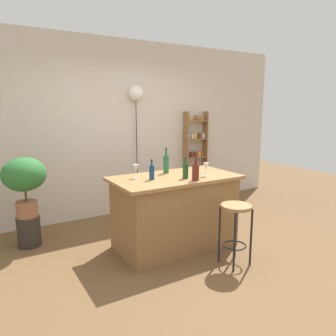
{
  "coord_description": "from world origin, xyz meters",
  "views": [
    {
      "loc": [
        -2.05,
        -2.93,
        1.74
      ],
      "look_at": [
        0.05,
        0.55,
        0.97
      ],
      "focal_mm": 34.12,
      "sensor_mm": 36.0,
      "label": 1
    }
  ],
  "objects_px": {
    "bar_stool": "(236,220)",
    "wine_glass_center": "(206,167)",
    "bottle_wine_red": "(166,163)",
    "bottle_vinegar": "(196,172)",
    "pendant_globe_light": "(136,94)",
    "plant_stool": "(29,231)",
    "bottle_soda_blue": "(152,172)",
    "bottle_olive_oil": "(185,170)",
    "potted_plant": "(24,178)",
    "spice_shelf": "(195,157)",
    "wine_glass_left": "(136,168)"
  },
  "relations": [
    {
      "from": "bar_stool",
      "to": "wine_glass_center",
      "type": "height_order",
      "value": "wine_glass_center"
    },
    {
      "from": "wine_glass_center",
      "to": "bottle_wine_red",
      "type": "bearing_deg",
      "value": 129.15
    },
    {
      "from": "bar_stool",
      "to": "bottle_vinegar",
      "type": "distance_m",
      "value": 0.7
    },
    {
      "from": "bottle_wine_red",
      "to": "bottle_vinegar",
      "type": "height_order",
      "value": "bottle_wine_red"
    },
    {
      "from": "bottle_vinegar",
      "to": "pendant_globe_light",
      "type": "bearing_deg",
      "value": 85.74
    },
    {
      "from": "plant_stool",
      "to": "bottle_soda_blue",
      "type": "xyz_separation_m",
      "value": [
        1.26,
        -0.97,
        0.81
      ]
    },
    {
      "from": "bottle_olive_oil",
      "to": "pendant_globe_light",
      "type": "height_order",
      "value": "pendant_globe_light"
    },
    {
      "from": "plant_stool",
      "to": "bottle_olive_oil",
      "type": "bearing_deg",
      "value": -34.35
    },
    {
      "from": "bar_stool",
      "to": "potted_plant",
      "type": "relative_size",
      "value": 0.92
    },
    {
      "from": "bar_stool",
      "to": "bottle_soda_blue",
      "type": "xyz_separation_m",
      "value": [
        -0.65,
        0.74,
        0.48
      ]
    },
    {
      "from": "bar_stool",
      "to": "plant_stool",
      "type": "bearing_deg",
      "value": 138.03
    },
    {
      "from": "wine_glass_center",
      "to": "pendant_globe_light",
      "type": "xyz_separation_m",
      "value": [
        -0.12,
        1.71,
        0.92
      ]
    },
    {
      "from": "spice_shelf",
      "to": "wine_glass_center",
      "type": "bearing_deg",
      "value": -122.32
    },
    {
      "from": "potted_plant",
      "to": "bottle_soda_blue",
      "type": "relative_size",
      "value": 3.15
    },
    {
      "from": "plant_stool",
      "to": "bottle_wine_red",
      "type": "relative_size",
      "value": 1.18
    },
    {
      "from": "bottle_wine_red",
      "to": "wine_glass_left",
      "type": "xyz_separation_m",
      "value": [
        -0.46,
        -0.06,
        -0.01
      ]
    },
    {
      "from": "wine_glass_left",
      "to": "wine_glass_center",
      "type": "relative_size",
      "value": 1.0
    },
    {
      "from": "bottle_wine_red",
      "to": "pendant_globe_light",
      "type": "xyz_separation_m",
      "value": [
        0.21,
        1.31,
        0.92
      ]
    },
    {
      "from": "bottle_soda_blue",
      "to": "wine_glass_left",
      "type": "relative_size",
      "value": 1.46
    },
    {
      "from": "wine_glass_left",
      "to": "pendant_globe_light",
      "type": "distance_m",
      "value": 1.78
    },
    {
      "from": "bottle_vinegar",
      "to": "wine_glass_center",
      "type": "distance_m",
      "value": 0.29
    },
    {
      "from": "bottle_soda_blue",
      "to": "wine_glass_center",
      "type": "relative_size",
      "value": 1.46
    },
    {
      "from": "bottle_wine_red",
      "to": "bottle_olive_oil",
      "type": "bearing_deg",
      "value": -84.15
    },
    {
      "from": "wine_glass_left",
      "to": "bottle_soda_blue",
      "type": "bearing_deg",
      "value": -55.71
    },
    {
      "from": "pendant_globe_light",
      "to": "bottle_vinegar",
      "type": "bearing_deg",
      "value": -94.26
    },
    {
      "from": "bar_stool",
      "to": "pendant_globe_light",
      "type": "height_order",
      "value": "pendant_globe_light"
    },
    {
      "from": "bottle_soda_blue",
      "to": "wine_glass_left",
      "type": "bearing_deg",
      "value": 124.29
    },
    {
      "from": "spice_shelf",
      "to": "potted_plant",
      "type": "xyz_separation_m",
      "value": [
        -2.98,
        -0.54,
        0.04
      ]
    },
    {
      "from": "potted_plant",
      "to": "bottle_wine_red",
      "type": "relative_size",
      "value": 2.3
    },
    {
      "from": "potted_plant",
      "to": "spice_shelf",
      "type": "bearing_deg",
      "value": 10.29
    },
    {
      "from": "bottle_olive_oil",
      "to": "wine_glass_center",
      "type": "relative_size",
      "value": 1.56
    },
    {
      "from": "bottle_wine_red",
      "to": "wine_glass_center",
      "type": "bearing_deg",
      "value": -50.85
    },
    {
      "from": "bottle_olive_oil",
      "to": "potted_plant",
      "type": "bearing_deg",
      "value": 145.65
    },
    {
      "from": "bottle_wine_red",
      "to": "wine_glass_left",
      "type": "height_order",
      "value": "bottle_wine_red"
    },
    {
      "from": "bar_stool",
      "to": "potted_plant",
      "type": "xyz_separation_m",
      "value": [
        -1.9,
        1.71,
        0.37
      ]
    },
    {
      "from": "bottle_soda_blue",
      "to": "plant_stool",
      "type": "bearing_deg",
      "value": 142.35
    },
    {
      "from": "spice_shelf",
      "to": "plant_stool",
      "type": "relative_size",
      "value": 4.32
    },
    {
      "from": "spice_shelf",
      "to": "bottle_vinegar",
      "type": "distance_m",
      "value": 2.24
    },
    {
      "from": "potted_plant",
      "to": "pendant_globe_light",
      "type": "height_order",
      "value": "pendant_globe_light"
    },
    {
      "from": "bar_stool",
      "to": "spice_shelf",
      "type": "height_order",
      "value": "spice_shelf"
    },
    {
      "from": "wine_glass_center",
      "to": "bottle_vinegar",
      "type": "bearing_deg",
      "value": -152.02
    },
    {
      "from": "bottle_olive_oil",
      "to": "bottle_vinegar",
      "type": "xyz_separation_m",
      "value": [
        0.04,
        -0.15,
        0.01
      ]
    },
    {
      "from": "bottle_olive_oil",
      "to": "bottle_vinegar",
      "type": "relative_size",
      "value": 0.94
    },
    {
      "from": "spice_shelf",
      "to": "potted_plant",
      "type": "distance_m",
      "value": 3.03
    },
    {
      "from": "spice_shelf",
      "to": "bottle_olive_oil",
      "type": "bearing_deg",
      "value": -129.16
    },
    {
      "from": "bottle_soda_blue",
      "to": "bottle_vinegar",
      "type": "relative_size",
      "value": 0.89
    },
    {
      "from": "bottle_olive_oil",
      "to": "bottle_vinegar",
      "type": "distance_m",
      "value": 0.16
    },
    {
      "from": "bottle_wine_red",
      "to": "bottle_soda_blue",
      "type": "bearing_deg",
      "value": -144.76
    },
    {
      "from": "potted_plant",
      "to": "wine_glass_center",
      "type": "xyz_separation_m",
      "value": [
        1.92,
        -1.14,
        0.14
      ]
    },
    {
      "from": "potted_plant",
      "to": "plant_stool",
      "type": "bearing_deg",
      "value": -45.0
    }
  ]
}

